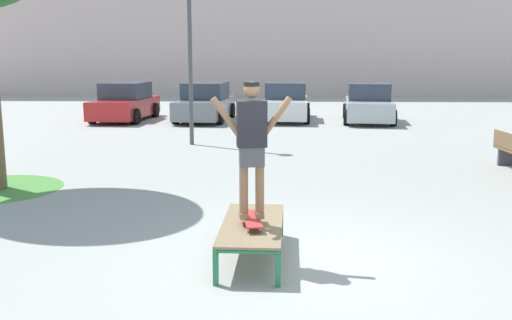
% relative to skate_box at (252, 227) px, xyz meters
% --- Properties ---
extents(ground_plane, '(120.00, 120.00, 0.00)m').
position_rel_skate_box_xyz_m(ground_plane, '(0.57, -0.04, -0.41)').
color(ground_plane, '#A8A8A3').
extents(skate_box, '(0.82, 1.92, 0.46)m').
position_rel_skate_box_xyz_m(skate_box, '(0.00, 0.00, 0.00)').
color(skate_box, '#237A4C').
rests_on(skate_box, ground).
extents(skateboard, '(0.31, 0.82, 0.09)m').
position_rel_skate_box_xyz_m(skateboard, '(-0.00, -0.09, 0.12)').
color(skateboard, '#B23333').
rests_on(skateboard, skate_box).
extents(skater, '(1.00, 0.32, 1.69)m').
position_rel_skate_box_xyz_m(skater, '(-0.00, -0.09, 1.12)').
color(skater, '#8E6647').
rests_on(skater, skateboard).
extents(car_red, '(2.16, 4.32, 1.50)m').
position_rel_skate_box_xyz_m(car_red, '(-5.68, 15.75, 0.28)').
color(car_red, red).
rests_on(car_red, ground).
extents(car_grey, '(2.22, 4.35, 1.50)m').
position_rel_skate_box_xyz_m(car_grey, '(-2.47, 15.71, 0.28)').
color(car_grey, slate).
rests_on(car_grey, ground).
extents(car_white, '(2.09, 4.29, 1.50)m').
position_rel_skate_box_xyz_m(car_white, '(0.74, 16.02, 0.28)').
color(car_white, silver).
rests_on(car_white, ground).
extents(car_silver, '(2.25, 4.36, 1.50)m').
position_rel_skate_box_xyz_m(car_silver, '(3.95, 15.55, 0.28)').
color(car_silver, '#B7BABF').
rests_on(car_silver, ground).
extents(light_post, '(0.36, 0.36, 5.83)m').
position_rel_skate_box_xyz_m(light_post, '(-2.12, 9.44, 3.41)').
color(light_post, '#4C4C51').
rests_on(light_post, ground).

